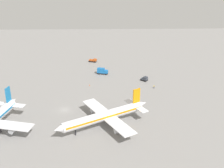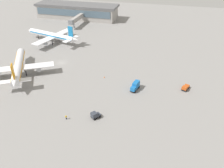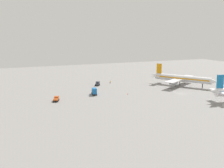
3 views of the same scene
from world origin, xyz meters
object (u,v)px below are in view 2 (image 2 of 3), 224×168
at_px(airplane_at_gate, 52,35).
at_px(pushback_tractor, 185,88).
at_px(ground_crew_worker, 66,117).
at_px(airplane_taxiing, 18,66).
at_px(catering_truck, 135,86).
at_px(baggage_tug, 95,115).
at_px(safety_cone_near_gate, 104,77).

xyz_separation_m(airplane_at_gate, pushback_tractor, (-77.43, 33.86, -3.36)).
relative_size(airplane_at_gate, ground_crew_worker, 23.13).
relative_size(airplane_taxiing, catering_truck, 5.95).
relative_size(airplane_at_gate, baggage_tug, 10.30).
relative_size(pushback_tractor, ground_crew_worker, 2.87).
height_order(airplane_at_gate, ground_crew_worker, airplane_at_gate).
distance_m(airplane_at_gate, baggage_tug, 77.15).
xyz_separation_m(pushback_tractor, safety_cone_near_gate, (34.78, -0.68, -0.67)).
bearing_deg(pushback_tractor, airplane_taxiing, -63.76).
xyz_separation_m(airplane_taxiing, catering_truck, (-53.01, -1.13, -2.59)).
relative_size(airplane_at_gate, pushback_tractor, 8.07).
bearing_deg(airplane_taxiing, ground_crew_worker, -154.70).
bearing_deg(catering_truck, ground_crew_worker, -24.78).
xyz_separation_m(airplane_at_gate, ground_crew_worker, (-38.44, 63.79, -3.48)).
bearing_deg(ground_crew_worker, catering_truck, -52.38).
xyz_separation_m(airplane_taxiing, ground_crew_worker, (-33.77, 23.42, -3.43)).
xyz_separation_m(baggage_tug, safety_cone_near_gate, (5.07, -27.36, -0.86)).
distance_m(catering_truck, ground_crew_worker, 31.20).
height_order(airplane_taxiing, baggage_tug, airplane_taxiing).
height_order(pushback_tractor, ground_crew_worker, pushback_tractor).
relative_size(ground_crew_worker, safety_cone_near_gate, 2.78).
relative_size(airplane_taxiing, baggage_tug, 9.34).
height_order(airplane_at_gate, safety_cone_near_gate, airplane_at_gate).
bearing_deg(airplane_taxiing, catering_truck, -118.74).
relative_size(airplane_taxiing, pushback_tractor, 7.31).
bearing_deg(safety_cone_near_gate, baggage_tug, 100.50).
xyz_separation_m(pushback_tractor, baggage_tug, (29.70, 26.68, 0.19)).
distance_m(catering_truck, safety_cone_near_gate, 16.27).
distance_m(airplane_at_gate, pushback_tractor, 84.57).
relative_size(airplane_taxiing, ground_crew_worker, 20.96).
bearing_deg(catering_truck, safety_cone_near_gate, -98.69).
relative_size(catering_truck, ground_crew_worker, 3.53).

